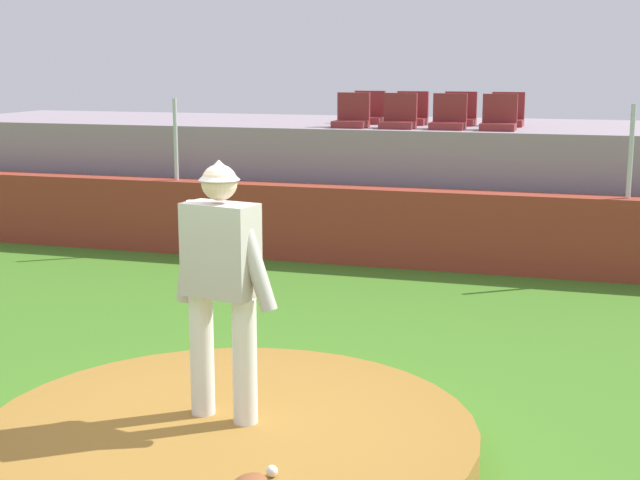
% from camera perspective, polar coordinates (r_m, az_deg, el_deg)
% --- Properties ---
extents(ground_plane, '(60.00, 60.00, 0.00)m').
position_cam_1_polar(ground_plane, '(6.53, -5.76, -13.38)').
color(ground_plane, '#3F7520').
extents(pitchers_mound, '(3.48, 3.48, 0.23)m').
position_cam_1_polar(pitchers_mound, '(6.49, -5.78, -12.47)').
color(pitchers_mound, olive).
rests_on(pitchers_mound, ground_plane).
extents(pitcher, '(0.82, 0.36, 1.84)m').
position_cam_1_polar(pitcher, '(6.24, -6.27, -2.00)').
color(pitcher, silver).
rests_on(pitcher, pitchers_mound).
extents(baseball, '(0.07, 0.07, 0.07)m').
position_cam_1_polar(baseball, '(5.67, -3.06, -14.38)').
color(baseball, white).
rests_on(baseball, pitchers_mound).
extents(brick_barrier, '(17.12, 0.40, 1.05)m').
position_cam_1_polar(brick_barrier, '(12.19, 5.58, 0.76)').
color(brick_barrier, maroon).
rests_on(brick_barrier, ground_plane).
extents(fence_post_left, '(0.06, 0.06, 1.17)m').
position_cam_1_polar(fence_post_left, '(13.13, -9.12, 6.29)').
color(fence_post_left, silver).
rests_on(fence_post_left, brick_barrier).
extents(fence_post_right, '(0.06, 0.06, 1.17)m').
position_cam_1_polar(fence_post_right, '(11.82, 19.06, 5.31)').
color(fence_post_right, silver).
rests_on(fence_post_right, brick_barrier).
extents(bleacher_platform, '(16.54, 3.46, 1.78)m').
position_cam_1_polar(bleacher_platform, '(14.35, 7.40, 3.76)').
color(bleacher_platform, gray).
rests_on(bleacher_platform, ground_plane).
extents(stadium_chair_0, '(0.48, 0.44, 0.50)m').
position_cam_1_polar(stadium_chair_0, '(13.30, 2.03, 7.81)').
color(stadium_chair_0, maroon).
rests_on(stadium_chair_0, bleacher_platform).
extents(stadium_chair_1, '(0.48, 0.44, 0.50)m').
position_cam_1_polar(stadium_chair_1, '(13.14, 5.01, 7.73)').
color(stadium_chair_1, maroon).
rests_on(stadium_chair_1, bleacher_platform).
extents(stadium_chair_2, '(0.48, 0.44, 0.50)m').
position_cam_1_polar(stadium_chair_2, '(13.04, 8.14, 7.64)').
color(stadium_chair_2, maroon).
rests_on(stadium_chair_2, bleacher_platform).
extents(stadium_chair_3, '(0.48, 0.44, 0.50)m').
position_cam_1_polar(stadium_chair_3, '(12.95, 11.25, 7.52)').
color(stadium_chair_3, maroon).
rests_on(stadium_chair_3, bleacher_platform).
extents(stadium_chair_4, '(0.48, 0.44, 0.50)m').
position_cam_1_polar(stadium_chair_4, '(14.18, 3.07, 8.00)').
color(stadium_chair_4, maroon).
rests_on(stadium_chair_4, bleacher_platform).
extents(stadium_chair_5, '(0.48, 0.44, 0.50)m').
position_cam_1_polar(stadium_chair_5, '(13.99, 5.80, 7.92)').
color(stadium_chair_5, maroon).
rests_on(stadium_chair_5, bleacher_platform).
extents(stadium_chair_6, '(0.48, 0.44, 0.50)m').
position_cam_1_polar(stadium_chair_6, '(13.92, 8.83, 7.83)').
color(stadium_chair_6, maroon).
rests_on(stadium_chair_6, bleacher_platform).
extents(stadium_chair_7, '(0.48, 0.44, 0.50)m').
position_cam_1_polar(stadium_chair_7, '(13.83, 11.76, 7.71)').
color(stadium_chair_7, maroon).
rests_on(stadium_chair_7, bleacher_platform).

